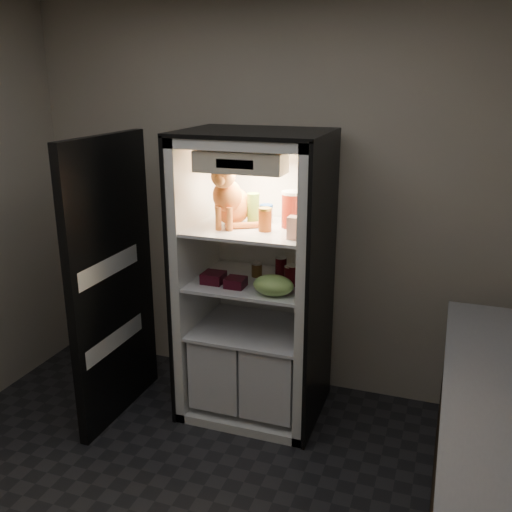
{
  "coord_description": "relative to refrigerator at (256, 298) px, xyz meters",
  "views": [
    {
      "loc": [
        1.15,
        -1.9,
        2.18
      ],
      "look_at": [
        0.02,
        1.32,
        1.1
      ],
      "focal_mm": 40.0,
      "sensor_mm": 36.0,
      "label": 1
    }
  ],
  "objects": [
    {
      "name": "mayo_tub",
      "position": [
        0.04,
        0.07,
        0.56
      ],
      "size": [
        0.08,
        0.08,
        0.12
      ],
      "color": "white",
      "rests_on": "refrigerator"
    },
    {
      "name": "soda_can_a",
      "position": [
        0.15,
        0.04,
        0.22
      ],
      "size": [
        0.07,
        0.07,
        0.14
      ],
      "color": "black",
      "rests_on": "refrigerator"
    },
    {
      "name": "refrigerator",
      "position": [
        0.0,
        0.0,
        0.0
      ],
      "size": [
        0.9,
        0.72,
        1.88
      ],
      "color": "white",
      "rests_on": "floor"
    },
    {
      "name": "room_shell",
      "position": [
        0.0,
        -1.38,
        0.83
      ],
      "size": [
        3.6,
        3.6,
        3.6
      ],
      "color": "white",
      "rests_on": "floor"
    },
    {
      "name": "soda_can_b",
      "position": [
        0.25,
        -0.08,
        0.21
      ],
      "size": [
        0.07,
        0.07,
        0.13
      ],
      "color": "black",
      "rests_on": "refrigerator"
    },
    {
      "name": "tabby_cat",
      "position": [
        -0.14,
        -0.08,
        0.66
      ],
      "size": [
        0.37,
        0.42,
        0.44
      ],
      "rotation": [
        0.0,
        0.0,
        0.08
      ],
      "color": "#CF501A",
      "rests_on": "refrigerator"
    },
    {
      "name": "soda_can_c",
      "position": [
        0.26,
        -0.08,
        0.21
      ],
      "size": [
        0.07,
        0.07,
        0.13
      ],
      "color": "black",
      "rests_on": "refrigerator"
    },
    {
      "name": "berry_box_left",
      "position": [
        -0.22,
        -0.19,
        0.18
      ],
      "size": [
        0.13,
        0.13,
        0.07
      ],
      "primitive_type": "cube",
      "color": "#4A0C1A",
      "rests_on": "refrigerator"
    },
    {
      "name": "pepper_jar",
      "position": [
        0.23,
        0.01,
        0.61
      ],
      "size": [
        0.13,
        0.13,
        0.23
      ],
      "color": "maroon",
      "rests_on": "refrigerator"
    },
    {
      "name": "parmesan_shaker",
      "position": [
        -0.01,
        -0.02,
        0.6
      ],
      "size": [
        0.08,
        0.08,
        0.2
      ],
      "color": "#238227",
      "rests_on": "refrigerator"
    },
    {
      "name": "cream_carton",
      "position": [
        0.31,
        -0.23,
        0.56
      ],
      "size": [
        0.08,
        0.08,
        0.13
      ],
      "primitive_type": "cube",
      "color": "white",
      "rests_on": "refrigerator"
    },
    {
      "name": "fridge_door",
      "position": [
        -0.85,
        -0.36,
        0.12
      ],
      "size": [
        0.07,
        0.87,
        1.85
      ],
      "rotation": [
        0.0,
        0.0,
        -0.01
      ],
      "color": "black",
      "rests_on": "floor"
    },
    {
      "name": "salsa_jar",
      "position": [
        0.1,
        -0.13,
        0.57
      ],
      "size": [
        0.08,
        0.08,
        0.14
      ],
      "color": "maroon",
      "rests_on": "refrigerator"
    },
    {
      "name": "berry_box_right",
      "position": [
        -0.06,
        -0.22,
        0.18
      ],
      "size": [
        0.12,
        0.12,
        0.06
      ],
      "primitive_type": "cube",
      "color": "#4A0C1A",
      "rests_on": "refrigerator"
    },
    {
      "name": "condiment_jar",
      "position": [
        0.0,
        0.01,
        0.2
      ],
      "size": [
        0.07,
        0.07,
        0.1
      ],
      "color": "#543818",
      "rests_on": "refrigerator"
    },
    {
      "name": "grape_bag",
      "position": [
        0.2,
        -0.27,
        0.21
      ],
      "size": [
        0.25,
        0.18,
        0.12
      ],
      "primitive_type": "ellipsoid",
      "color": "#98D161",
      "rests_on": "refrigerator"
    }
  ]
}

